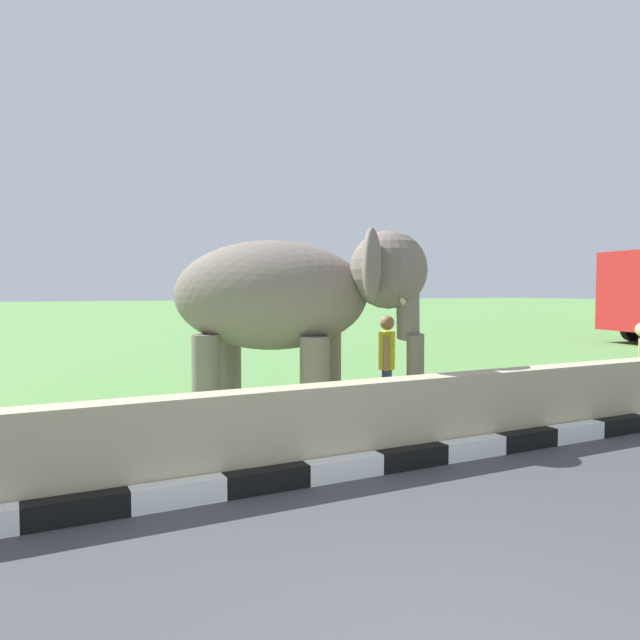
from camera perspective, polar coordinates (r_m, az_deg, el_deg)
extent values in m
cube|color=black|center=(5.94, -22.14, -16.38)|extent=(0.90, 0.20, 0.24)
cube|color=white|center=(6.07, -13.31, -15.81)|extent=(0.90, 0.20, 0.24)
cube|color=black|center=(6.33, -5.09, -14.96)|extent=(0.90, 0.20, 0.24)
cube|color=white|center=(6.70, 2.29, -13.93)|extent=(0.90, 0.20, 0.24)
cube|color=black|center=(7.17, 8.74, -12.84)|extent=(0.90, 0.20, 0.24)
cube|color=white|center=(7.71, 14.31, -11.76)|extent=(0.90, 0.20, 0.24)
cube|color=black|center=(8.31, 19.06, -10.75)|extent=(0.90, 0.20, 0.24)
cube|color=white|center=(8.97, 23.12, -9.82)|extent=(0.90, 0.20, 0.24)
cube|color=black|center=(9.66, 26.59, -8.99)|extent=(0.90, 0.20, 0.24)
cube|color=tan|center=(7.37, 8.03, -9.35)|extent=(28.00, 0.36, 1.00)
cylinder|color=slate|center=(9.68, 0.72, -5.24)|extent=(0.44, 0.44, 1.38)
cylinder|color=slate|center=(8.81, -0.49, -6.05)|extent=(0.44, 0.44, 1.38)
cylinder|color=slate|center=(10.16, -8.74, -4.88)|extent=(0.44, 0.44, 1.38)
cylinder|color=slate|center=(9.34, -10.76, -5.59)|extent=(0.44, 0.44, 1.38)
ellipsoid|color=slate|center=(9.36, -4.95, 2.36)|extent=(3.41, 3.21, 1.70)
sphere|color=slate|center=(8.98, 6.53, 4.77)|extent=(1.16, 1.16, 1.16)
ellipsoid|color=#D84C8C|center=(8.96, 8.39, 5.72)|extent=(0.69, 0.72, 0.44)
ellipsoid|color=slate|center=(9.77, 6.17, 4.91)|extent=(0.76, 0.85, 1.00)
ellipsoid|color=slate|center=(8.23, 4.94, 5.29)|extent=(0.76, 0.85, 1.00)
cylinder|color=slate|center=(8.95, 8.35, 1.24)|extent=(0.61, 0.64, 1.00)
cylinder|color=slate|center=(9.00, 9.05, -3.86)|extent=(0.43, 0.44, 0.83)
cone|color=beige|center=(9.23, 8.13, 1.91)|extent=(0.47, 0.52, 0.22)
cone|color=beige|center=(8.68, 7.84, 1.85)|extent=(0.47, 0.52, 0.22)
cylinder|color=navy|center=(9.68, 6.40, -6.93)|extent=(0.15, 0.15, 0.82)
cylinder|color=navy|center=(9.48, 6.33, -7.13)|extent=(0.15, 0.15, 0.82)
cube|color=yellow|center=(9.49, 6.39, -2.86)|extent=(0.43, 0.46, 0.58)
cylinder|color=#9E7251|center=(9.75, 6.48, -2.88)|extent=(0.14, 0.15, 0.52)
cylinder|color=#9E7251|center=(9.23, 6.30, -3.20)|extent=(0.15, 0.16, 0.53)
sphere|color=#9E7251|center=(9.45, 6.40, -0.27)|extent=(0.23, 0.23, 0.23)
cylinder|color=black|center=(27.11, 27.56, -0.71)|extent=(1.04, 0.47, 1.00)
cylinder|color=#473323|center=(25.70, 28.16, -1.30)|extent=(0.12, 0.12, 0.65)
ellipsoid|color=#473323|center=(26.17, 28.06, 0.25)|extent=(0.42, 0.47, 0.32)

